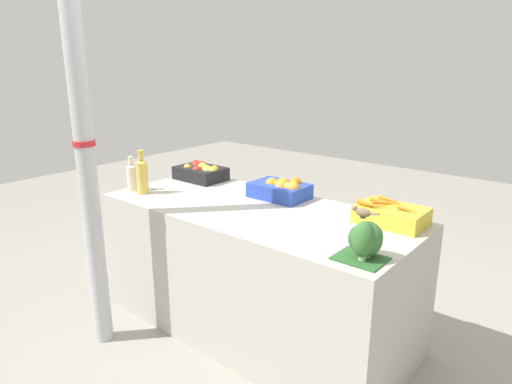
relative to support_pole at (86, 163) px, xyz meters
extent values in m
plane|color=gray|center=(0.66, 0.70, -1.12)|extent=(10.00, 10.00, 0.00)
cube|color=#B7B2A8|center=(0.66, 0.70, -0.71)|extent=(1.94, 0.85, 0.82)
cylinder|color=#B7BABF|center=(0.00, 0.00, 0.00)|extent=(0.11, 0.11, 2.24)
cylinder|color=red|center=(0.00, 0.00, 0.11)|extent=(0.12, 0.12, 0.03)
cube|color=black|center=(-0.09, 0.96, -0.26)|extent=(0.36, 0.25, 0.09)
sphere|color=red|center=(-0.16, 1.03, -0.22)|extent=(0.08, 0.08, 0.08)
sphere|color=#9EBC42|center=(-0.10, 0.99, -0.22)|extent=(0.08, 0.08, 0.08)
sphere|color=gold|center=(-0.18, 0.91, -0.22)|extent=(0.06, 0.06, 0.06)
sphere|color=#9EBC42|center=(0.01, 0.93, -0.22)|extent=(0.08, 0.08, 0.08)
sphere|color=red|center=(-0.07, 0.90, -0.22)|extent=(0.07, 0.07, 0.07)
sphere|color=red|center=(-0.18, 1.00, -0.23)|extent=(0.08, 0.08, 0.08)
sphere|color=gold|center=(0.02, 0.99, -0.22)|extent=(0.06, 0.06, 0.06)
sphere|color=gold|center=(-0.03, 0.96, -0.23)|extent=(0.08, 0.08, 0.08)
sphere|color=red|center=(0.02, 0.96, -0.22)|extent=(0.07, 0.07, 0.07)
sphere|color=red|center=(-0.20, 1.02, -0.22)|extent=(0.08, 0.08, 0.08)
sphere|color=gold|center=(0.04, 0.95, -0.22)|extent=(0.08, 0.08, 0.08)
cube|color=#2847B7|center=(0.64, 0.96, -0.26)|extent=(0.36, 0.25, 0.09)
sphere|color=orange|center=(0.68, 0.92, -0.22)|extent=(0.08, 0.08, 0.08)
sphere|color=orange|center=(0.64, 0.95, -0.23)|extent=(0.08, 0.08, 0.08)
sphere|color=orange|center=(0.64, 0.98, -0.21)|extent=(0.07, 0.07, 0.07)
sphere|color=orange|center=(0.76, 0.93, -0.22)|extent=(0.08, 0.08, 0.08)
sphere|color=orange|center=(0.71, 1.03, -0.22)|extent=(0.08, 0.08, 0.08)
sphere|color=orange|center=(0.68, 0.95, -0.21)|extent=(0.09, 0.09, 0.09)
sphere|color=orange|center=(0.73, 0.93, -0.21)|extent=(0.07, 0.07, 0.07)
sphere|color=orange|center=(0.59, 0.95, -0.22)|extent=(0.09, 0.09, 0.09)
cube|color=gold|center=(1.39, 0.96, -0.26)|extent=(0.36, 0.25, 0.09)
cone|color=orange|center=(1.34, 0.89, -0.20)|extent=(0.16, 0.07, 0.02)
cone|color=orange|center=(1.30, 0.87, -0.19)|extent=(0.16, 0.07, 0.03)
cone|color=orange|center=(1.36, 0.98, -0.20)|extent=(0.16, 0.09, 0.03)
cone|color=orange|center=(1.35, 1.04, -0.20)|extent=(0.13, 0.03, 0.02)
cone|color=orange|center=(1.49, 0.92, -0.20)|extent=(0.12, 0.05, 0.03)
cone|color=orange|center=(1.32, 0.99, -0.20)|extent=(0.13, 0.04, 0.03)
cone|color=orange|center=(1.34, 1.04, -0.20)|extent=(0.15, 0.07, 0.03)
cube|color=#2D602D|center=(1.48, 0.43, -0.30)|extent=(0.22, 0.18, 0.01)
ellipsoid|color=#387033|center=(1.50, 0.45, -0.20)|extent=(0.13, 0.13, 0.14)
cylinder|color=#B2C693|center=(1.50, 0.45, -0.29)|extent=(0.03, 0.03, 0.02)
ellipsoid|color=#2D602D|center=(1.48, 0.45, -0.21)|extent=(0.14, 0.14, 0.13)
cylinder|color=#B2C693|center=(1.48, 0.45, -0.29)|extent=(0.03, 0.03, 0.02)
ellipsoid|color=#387033|center=(1.49, 0.46, -0.22)|extent=(0.14, 0.14, 0.15)
cylinder|color=#B2C693|center=(1.49, 0.46, -0.29)|extent=(0.03, 0.03, 0.02)
ellipsoid|color=#387033|center=(1.50, 0.41, -0.20)|extent=(0.10, 0.10, 0.16)
cylinder|color=#B2C693|center=(1.50, 0.41, -0.29)|extent=(0.03, 0.03, 0.02)
cylinder|color=beige|center=(-0.24, 0.46, -0.22)|extent=(0.07, 0.07, 0.17)
cone|color=beige|center=(-0.24, 0.46, -0.13)|extent=(0.07, 0.07, 0.02)
cylinder|color=beige|center=(-0.24, 0.46, -0.10)|extent=(0.03, 0.03, 0.04)
cylinder|color=silver|center=(-0.24, 0.46, -0.08)|extent=(0.04, 0.04, 0.01)
cylinder|color=gold|center=(-0.13, 0.46, -0.20)|extent=(0.08, 0.08, 0.21)
cone|color=gold|center=(-0.13, 0.46, -0.09)|extent=(0.08, 0.08, 0.02)
cylinder|color=gold|center=(-0.13, 0.46, -0.05)|extent=(0.03, 0.03, 0.05)
cylinder|color=gold|center=(-0.13, 0.46, -0.02)|extent=(0.04, 0.04, 0.01)
cube|color=#4C3D2D|center=(1.47, 0.45, -0.12)|extent=(0.02, 0.02, 0.01)
ellipsoid|color=#7A664C|center=(1.47, 0.45, -0.09)|extent=(0.07, 0.04, 0.04)
sphere|color=#897556|center=(1.43, 0.45, -0.08)|extent=(0.03, 0.03, 0.03)
cone|color=#4C3D28|center=(1.42, 0.45, -0.08)|extent=(0.01, 0.01, 0.01)
cube|color=#7A664C|center=(1.53, 0.45, -0.09)|extent=(0.04, 0.02, 0.01)
camera|label=1|loc=(2.32, -1.31, 0.55)|focal=32.00mm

